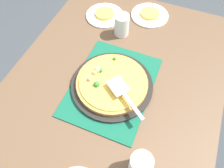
% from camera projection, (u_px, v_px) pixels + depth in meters
% --- Properties ---
extents(ground_plane, '(8.00, 8.00, 0.00)m').
position_uv_depth(ground_plane, '(112.00, 138.00, 1.64)').
color(ground_plane, '#3D4247').
extents(dining_table, '(1.40, 1.00, 0.75)m').
position_uv_depth(dining_table, '(112.00, 98.00, 1.10)').
color(dining_table, brown).
rests_on(dining_table, ground_plane).
extents(placemat, '(0.48, 0.36, 0.01)m').
position_uv_depth(placemat, '(112.00, 86.00, 1.01)').
color(placemat, '#145B42').
rests_on(placemat, dining_table).
extents(pizza_pan, '(0.38, 0.38, 0.01)m').
position_uv_depth(pizza_pan, '(112.00, 85.00, 1.00)').
color(pizza_pan, black).
rests_on(pizza_pan, placemat).
extents(pizza, '(0.33, 0.33, 0.05)m').
position_uv_depth(pizza, '(112.00, 82.00, 0.98)').
color(pizza, '#B78442').
rests_on(pizza, pizza_pan).
extents(plate_near_left, '(0.22, 0.22, 0.01)m').
position_uv_depth(plate_near_left, '(105.00, 15.00, 1.28)').
color(plate_near_left, white).
rests_on(plate_near_left, dining_table).
extents(plate_far_right, '(0.22, 0.22, 0.01)m').
position_uv_depth(plate_far_right, '(150.00, 15.00, 1.28)').
color(plate_far_right, white).
rests_on(plate_far_right, dining_table).
extents(served_slice_left, '(0.11, 0.11, 0.02)m').
position_uv_depth(served_slice_left, '(105.00, 14.00, 1.26)').
color(served_slice_left, '#EAB747').
rests_on(served_slice_left, plate_near_left).
extents(served_slice_right, '(0.11, 0.11, 0.02)m').
position_uv_depth(served_slice_right, '(150.00, 13.00, 1.27)').
color(served_slice_right, '#EAB747').
rests_on(served_slice_right, plate_far_right).
extents(cup_near, '(0.08, 0.08, 0.12)m').
position_uv_depth(cup_near, '(122.00, 25.00, 1.15)').
color(cup_near, white).
rests_on(cup_near, dining_table).
extents(cup_corner, '(0.08, 0.08, 0.12)m').
position_uv_depth(cup_corner, '(140.00, 165.00, 0.76)').
color(cup_corner, white).
rests_on(cup_corner, dining_table).
extents(pizza_server, '(0.17, 0.21, 0.01)m').
position_uv_depth(pizza_server, '(124.00, 94.00, 0.91)').
color(pizza_server, silver).
rests_on(pizza_server, pizza).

